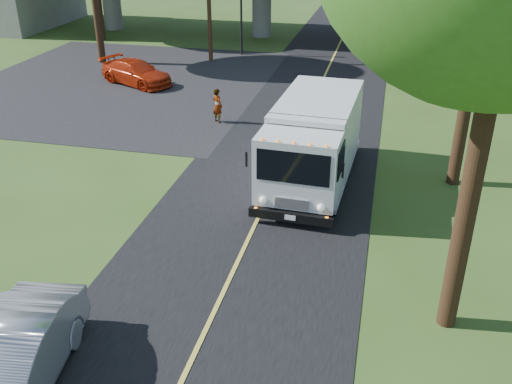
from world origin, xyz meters
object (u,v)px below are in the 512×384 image
(traffic_signal, at_px, (241,4))
(red_sedan, at_px, (136,72))
(step_van, at_px, (314,140))
(pedestrian, at_px, (217,106))
(silver_sedan, at_px, (10,364))

(traffic_signal, distance_m, red_sedan, 9.23)
(step_van, relative_size, pedestrian, 4.54)
(traffic_signal, height_order, silver_sedan, traffic_signal)
(step_van, distance_m, red_sedan, 15.12)
(traffic_signal, xyz_separation_m, step_van, (7.27, -18.07, -1.59))
(red_sedan, relative_size, pedestrian, 2.84)
(red_sedan, distance_m, silver_sedan, 22.37)
(traffic_signal, bearing_deg, silver_sedan, -84.54)
(traffic_signal, relative_size, step_van, 0.73)
(step_van, height_order, red_sedan, step_van)
(silver_sedan, bearing_deg, pedestrian, 83.02)
(traffic_signal, xyz_separation_m, pedestrian, (2.20, -12.86, -2.41))
(silver_sedan, distance_m, pedestrian, 16.44)
(red_sedan, relative_size, silver_sedan, 0.96)
(traffic_signal, height_order, pedestrian, traffic_signal)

